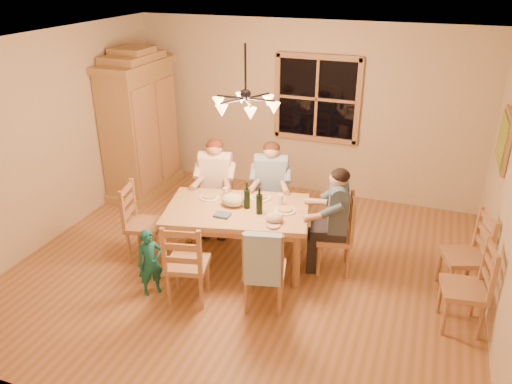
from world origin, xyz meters
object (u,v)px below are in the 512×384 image
at_px(wine_bottle_a, 247,196).
at_px(chair_spare_front, 461,302).
at_px(armoire, 140,128).
at_px(chair_end_left, 146,235).
at_px(adult_plaid_man, 271,177).
at_px(wine_bottle_b, 259,201).
at_px(dining_table, 237,216).
at_px(chair_near_right, 265,281).
at_px(adult_slate_man, 337,208).
at_px(child, 150,262).
at_px(chair_end_right, 333,247).
at_px(chair_far_right, 271,213).
at_px(chair_near_left, 188,275).
at_px(chair_spare_back, 461,268).
at_px(adult_woman, 215,175).
at_px(chandelier, 246,103).
at_px(chair_far_left, 217,210).

distance_m(wine_bottle_a, chair_spare_front, 2.59).
height_order(armoire, chair_end_left, armoire).
bearing_deg(adult_plaid_man, wine_bottle_b, 86.89).
height_order(dining_table, chair_near_right, chair_near_right).
bearing_deg(adult_slate_man, chair_near_right, 136.74).
bearing_deg(child, chair_near_right, -36.42).
height_order(armoire, chair_end_right, armoire).
bearing_deg(chair_far_right, chair_near_left, 64.80).
height_order(chair_far_right, chair_near_left, same).
height_order(chair_end_left, chair_spare_back, same).
bearing_deg(dining_table, adult_slate_man, 12.97).
height_order(chair_near_right, adult_woman, adult_woman).
distance_m(adult_plaid_man, chair_spare_back, 2.57).
height_order(armoire, chair_far_right, armoire).
distance_m(chair_near_right, adult_plaid_man, 1.69).
height_order(chair_end_left, wine_bottle_a, wine_bottle_a).
bearing_deg(wine_bottle_a, chair_end_left, -165.97).
relative_size(adult_slate_man, chair_spare_front, 0.88).
xyz_separation_m(wine_bottle_a, wine_bottle_b, (0.19, -0.08, 0.00)).
bearing_deg(adult_plaid_man, chair_end_left, 27.98).
xyz_separation_m(chandelier, chair_far_left, (-0.74, 0.75, -1.77)).
height_order(chair_near_right, chair_end_right, same).
relative_size(chandelier, child, 0.96).
distance_m(adult_plaid_man, wine_bottle_a, 0.81).
xyz_separation_m(chair_near_left, wine_bottle_a, (0.34, 0.93, 0.62)).
xyz_separation_m(chandelier, chair_spare_front, (2.45, -0.27, -1.77)).
distance_m(chair_near_right, adult_woman, 1.89).
relative_size(adult_slate_man, child, 1.09).
bearing_deg(adult_plaid_man, dining_table, 67.62).
distance_m(chair_near_left, chair_end_left, 1.10).
height_order(chair_near_left, chair_spare_back, same).
distance_m(chair_far_right, chair_end_left, 1.71).
distance_m(chandelier, chair_end_right, 2.06).
height_order(chair_end_right, child, chair_end_right).
relative_size(chandelier, adult_woman, 0.88).
distance_m(adult_woman, wine_bottle_a, 0.95).
height_order(chandelier, chair_near_right, chandelier).
distance_m(chair_near_left, chair_end_right, 1.79).
relative_size(armoire, chair_far_right, 2.32).
distance_m(dining_table, adult_slate_man, 1.19).
xyz_separation_m(chair_near_right, adult_woman, (-1.19, 1.37, 0.54)).
relative_size(chandelier, adult_plaid_man, 0.88).
relative_size(armoire, chair_near_right, 2.32).
height_order(chair_spare_front, chair_spare_back, same).
bearing_deg(chair_spare_back, child, 90.91).
height_order(chair_near_right, adult_slate_man, adult_slate_man).
height_order(adult_woman, adult_slate_man, same).
bearing_deg(adult_woman, chair_far_right, -180.00).
bearing_deg(armoire, chair_far_left, -26.87).
bearing_deg(chair_far_right, adult_plaid_man, 77.03).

